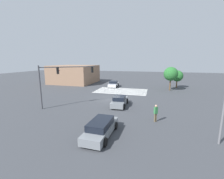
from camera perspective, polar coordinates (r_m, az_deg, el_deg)
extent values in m
plane|color=#3D3F44|center=(24.38, 0.00, -3.65)|extent=(130.08, 130.08, 0.00)
cube|color=silver|center=(33.69, 4.50, 0.40)|extent=(10.42, 0.60, 0.01)
cube|color=silver|center=(32.77, 4.18, 0.11)|extent=(10.42, 0.60, 0.01)
cube|color=silver|center=(31.86, 3.83, -0.20)|extent=(10.42, 0.60, 0.01)
cube|color=silver|center=(30.95, 3.47, -0.53)|extent=(10.42, 0.60, 0.01)
cube|color=silver|center=(30.04, 3.08, -0.87)|extent=(10.42, 0.60, 0.01)
cube|color=silver|center=(29.13, 2.68, -1.24)|extent=(10.42, 0.60, 0.01)
cube|color=silver|center=(28.23, 2.24, -1.63)|extent=(10.42, 0.60, 0.01)
cylinder|color=#47474C|center=(20.88, -25.64, 0.60)|extent=(0.18, 0.18, 5.56)
cylinder|color=#47474C|center=(21.17, -16.07, 8.27)|extent=(5.33, 5.33, 0.12)
cube|color=black|center=(20.90, -19.98, 6.72)|extent=(0.40, 0.40, 0.84)
sphere|color=red|center=(20.93, -19.55, 6.75)|extent=(0.16, 0.16, 0.16)
cube|color=black|center=(22.21, -7.54, 7.48)|extent=(0.40, 0.40, 0.84)
sphere|color=gold|center=(22.27, -7.15, 7.50)|extent=(0.16, 0.16, 0.16)
cube|color=gray|center=(12.91, -4.20, -14.98)|extent=(1.78, 4.76, 0.63)
cube|color=black|center=(12.61, -4.35, -12.72)|extent=(1.58, 2.81, 0.54)
cylinder|color=black|center=(14.51, -5.34, -12.71)|extent=(0.23, 0.66, 0.65)
cylinder|color=black|center=(14.00, 1.43, -13.58)|extent=(0.23, 0.66, 0.65)
cylinder|color=black|center=(12.13, -10.82, -17.87)|extent=(0.23, 0.66, 0.65)
cylinder|color=black|center=(11.51, -2.69, -19.37)|extent=(0.23, 0.66, 0.65)
cube|color=silver|center=(35.60, 0.54, 1.82)|extent=(2.21, 4.29, 0.65)
cube|color=black|center=(35.62, 0.58, 2.82)|extent=(1.84, 1.96, 0.58)
cylinder|color=black|center=(34.21, 1.73, 1.14)|extent=(0.27, 0.67, 0.65)
cylinder|color=black|center=(34.57, -1.44, 1.24)|extent=(0.27, 0.67, 0.65)
cylinder|color=black|center=(36.72, 2.40, 1.81)|extent=(0.27, 0.67, 0.65)
cylinder|color=black|center=(37.06, -0.57, 1.90)|extent=(0.27, 0.67, 0.65)
cube|color=gray|center=(20.81, 2.92, -4.73)|extent=(1.83, 4.59, 0.66)
cube|color=black|center=(20.49, 2.85, -3.26)|extent=(1.58, 2.11, 0.52)
cylinder|color=black|center=(22.35, 1.43, -4.08)|extent=(0.25, 0.71, 0.70)
cylinder|color=black|center=(22.07, 5.79, -4.33)|extent=(0.25, 0.71, 0.70)
cylinder|color=black|center=(19.72, -0.30, -6.13)|extent=(0.25, 0.71, 0.70)
cylinder|color=black|center=(19.40, 4.65, -6.46)|extent=(0.25, 0.71, 0.70)
cube|color=#937056|center=(43.56, -14.06, 5.71)|extent=(10.97, 10.97, 4.85)
cylinder|color=brown|center=(16.05, 15.99, -10.32)|extent=(0.14, 0.14, 0.87)
cylinder|color=brown|center=(16.15, 16.42, -10.21)|extent=(0.14, 0.14, 0.87)
cube|color=#337A42|center=(15.84, 16.36, -7.64)|extent=(0.42, 0.40, 0.69)
sphere|color=tan|center=(15.70, 16.45, -6.04)|extent=(0.23, 0.23, 0.23)
cylinder|color=brown|center=(37.52, 23.37, 1.87)|extent=(0.26, 0.26, 1.64)
sphere|color=#286B2D|center=(37.29, 23.59, 4.76)|extent=(2.55, 2.55, 2.55)
cylinder|color=brown|center=(33.54, 21.22, 1.59)|extent=(0.26, 0.26, 2.25)
sphere|color=#286B2D|center=(33.27, 21.50, 5.56)|extent=(2.85, 2.85, 2.85)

